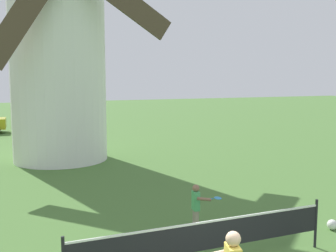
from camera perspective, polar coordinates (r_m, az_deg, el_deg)
windmill at (r=18.86m, az=-15.57°, el=13.25°), size 8.90×4.90×12.91m
tennis_net at (r=8.13m, az=5.49°, el=-15.40°), size 5.54×0.06×1.10m
player_far at (r=10.02m, az=4.15°, el=-11.15°), size 0.69×0.54×1.17m
stray_ball at (r=11.02m, az=22.46°, el=-12.92°), size 0.25×0.25×0.25m
parked_car_cream at (r=29.93m, az=-17.15°, el=0.96°), size 4.22×2.37×1.56m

